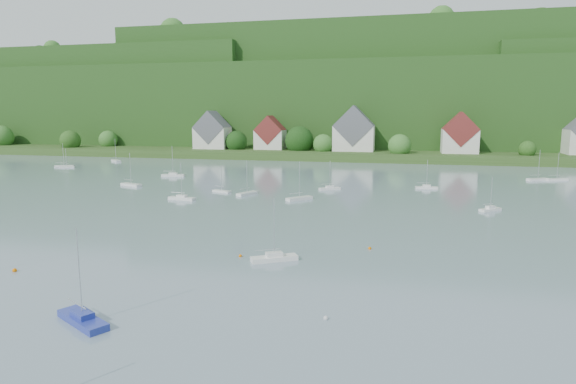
{
  "coord_description": "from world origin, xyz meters",
  "views": [
    {
      "loc": [
        23.85,
        -8.18,
        17.85
      ],
      "look_at": [
        4.36,
        75.0,
        4.0
      ],
      "focal_mm": 30.31,
      "sensor_mm": 36.0,
      "label": 1
    }
  ],
  "objects": [
    {
      "name": "mooring_buoy_1",
      "position": [
        17.9,
        31.73,
        0.0
      ],
      "size": [
        0.44,
        0.44,
        0.44
      ],
      "primitive_type": "sphere",
      "color": "silver",
      "rests_on": "ground"
    },
    {
      "name": "mooring_buoy_3",
      "position": [
        4.51,
        47.99,
        0.0
      ],
      "size": [
        0.4,
        0.4,
        0.4
      ],
      "primitive_type": "sphere",
      "color": "#F97300",
      "rests_on": "ground"
    },
    {
      "name": "village_building_1",
      "position": [
        -30.0,
        189.0,
        8.75
      ],
      "size": [
        12.0,
        9.36,
        14.0
      ],
      "color": "silver",
      "rests_on": "far_shore_strip"
    },
    {
      "name": "village_building_0",
      "position": [
        -55.0,
        187.0,
        9.51
      ],
      "size": [
        14.0,
        10.4,
        16.0
      ],
      "color": "silver",
      "rests_on": "far_shore_strip"
    },
    {
      "name": "village_building_3",
      "position": [
        45.0,
        186.0,
        9.43
      ],
      "size": [
        13.0,
        10.4,
        15.5
      ],
      "color": "silver",
      "rests_on": "far_shore_strip"
    },
    {
      "name": "far_sailboat_cluster",
      "position": [
        0.85,
        116.88,
        0.38
      ],
      "size": [
        200.52,
        73.67,
        8.71
      ],
      "color": "white",
      "rests_on": "ground"
    },
    {
      "name": "mooring_buoy_0",
      "position": [
        -18.74,
        36.57,
        0.0
      ],
      "size": [
        0.5,
        0.5,
        0.5
      ],
      "primitive_type": "sphere",
      "color": "#F97300",
      "rests_on": "ground"
    },
    {
      "name": "near_sailboat_3",
      "position": [
        9.11,
        47.31,
        0.43
      ],
      "size": [
        5.76,
        4.3,
        7.75
      ],
      "rotation": [
        0.0,
        0.0,
        0.53
      ],
      "color": "white",
      "rests_on": "ground"
    },
    {
      "name": "forested_ridge",
      "position": [
        0.39,
        268.57,
        22.89
      ],
      "size": [
        620.0,
        181.22,
        69.89
      ],
      "color": "#1A4315",
      "rests_on": "ground"
    },
    {
      "name": "village_building_2",
      "position": [
        5.0,
        188.0,
        10.27
      ],
      "size": [
        16.0,
        11.44,
        18.0
      ],
      "color": "silver",
      "rests_on": "far_shore_strip"
    },
    {
      "name": "far_shore_strip",
      "position": [
        0.0,
        200.0,
        1.5
      ],
      "size": [
        600.0,
        60.0,
        3.0
      ],
      "primitive_type": "cube",
      "color": "#304D1C",
      "rests_on": "ground"
    },
    {
      "name": "near_sailboat_1",
      "position": [
        -2.33,
        26.15,
        0.44
      ],
      "size": [
        6.26,
        4.53,
        8.37
      ],
      "rotation": [
        0.0,
        0.0,
        -0.51
      ],
      "color": "#27369B",
      "rests_on": "ground"
    },
    {
      "name": "mooring_buoy_2",
      "position": [
        20.18,
        55.18,
        0.0
      ],
      "size": [
        0.42,
        0.42,
        0.42
      ],
      "primitive_type": "sphere",
      "color": "#F97300",
      "rests_on": "ground"
    }
  ]
}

